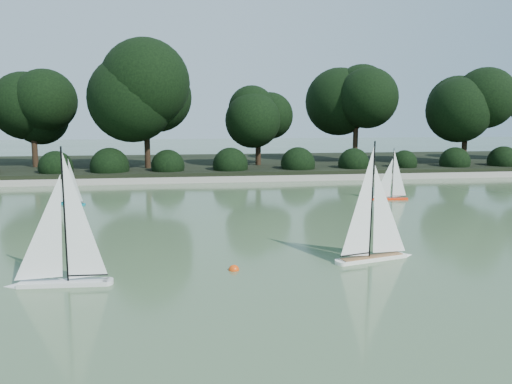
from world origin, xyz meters
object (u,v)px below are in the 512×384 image
Objects in this scene: sailboat_orange at (388,191)px; sailboat_teal at (66,197)px; sailboat_white_a at (54,263)px; sailboat_white_b at (378,240)px; race_buoy at (234,270)px.

sailboat_teal is (-7.93, 0.43, -0.02)m from sailboat_orange.
sailboat_orange is 1.12× the size of sailboat_teal.
sailboat_white_a is 0.99× the size of sailboat_white_b.
sailboat_teal is 8.41× the size of race_buoy.
sailboat_white_a is 6.13m from sailboat_teal.
sailboat_white_b is 1.34× the size of sailboat_orange.
race_buoy is (-2.17, -0.21, -0.29)m from sailboat_white_b.
sailboat_white_b reaches higher than sailboat_teal.
sailboat_teal is (-1.18, 6.01, -0.10)m from sailboat_white_a.
race_buoy is (2.29, 0.30, -0.29)m from sailboat_white_a.
sailboat_orange is at bearing 39.58° from sailboat_white_a.
sailboat_white_b is at bearing 5.57° from race_buoy.
sailboat_white_b is at bearing -44.30° from sailboat_teal.
race_buoy is at bearing -174.43° from sailboat_white_b.
sailboat_white_b is at bearing 6.56° from sailboat_white_a.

